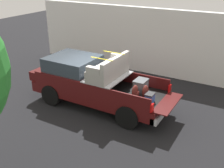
{
  "coord_description": "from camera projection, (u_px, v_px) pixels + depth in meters",
  "views": [
    {
      "loc": [
        -5.31,
        8.16,
        5.27
      ],
      "look_at": [
        -0.6,
        0.0,
        1.1
      ],
      "focal_mm": 42.78,
      "sensor_mm": 36.0,
      "label": 1
    }
  ],
  "objects": [
    {
      "name": "ground_plane",
      "position": [
        99.0,
        105.0,
        11.02
      ],
      "size": [
        40.0,
        40.0,
        0.0
      ],
      "primitive_type": "plane",
      "color": "black"
    },
    {
      "name": "pickup_truck",
      "position": [
        91.0,
        82.0,
        10.79
      ],
      "size": [
        6.05,
        2.06,
        2.23
      ],
      "color": "#470F0F",
      "rests_on": "ground_plane"
    },
    {
      "name": "building_facade",
      "position": [
        132.0,
        39.0,
        14.3
      ],
      "size": [
        11.7,
        0.36,
        3.39
      ],
      "primitive_type": "cube",
      "color": "white",
      "rests_on": "ground_plane"
    }
  ]
}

